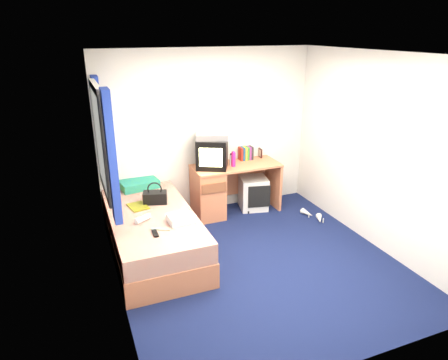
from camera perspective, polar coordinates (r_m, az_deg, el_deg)
name	(u,v)px	position (r m, az deg, el deg)	size (l,w,h in m)	color
ground	(257,262)	(4.92, 4.69, -11.60)	(3.40, 3.40, 0.00)	#0C1438
room_shell	(261,146)	(4.32, 5.26, 4.88)	(3.40, 3.40, 3.40)	white
bed	(153,233)	(5.04, -10.13, -7.49)	(1.01, 2.00, 0.54)	#CD7C55
pillow	(139,184)	(5.70, -12.03, -0.59)	(0.51, 0.32, 0.11)	#166993
desk	(218,189)	(5.93, -0.79, -1.23)	(1.30, 0.55, 0.75)	#CD7C55
storage_cube	(253,193)	(6.19, 4.19, -1.85)	(0.40, 0.40, 0.50)	silver
crt_tv	(212,153)	(5.71, -1.69, 3.82)	(0.56, 0.54, 0.43)	black
vcr	(212,136)	(5.65, -1.71, 6.31)	(0.44, 0.32, 0.08)	#BCBCBF
book_row	(246,153)	(6.11, 3.14, 3.84)	(0.20, 0.13, 0.20)	maroon
picture_frame	(260,153)	(6.25, 5.21, 3.87)	(0.02, 0.12, 0.14)	black
pink_water_bottle	(233,160)	(5.80, 1.35, 2.92)	(0.06, 0.06, 0.20)	#E7207D
aerosol_can	(231,160)	(5.83, 1.01, 2.84)	(0.05, 0.05, 0.17)	silver
handbag	(155,197)	(5.17, -9.82, -2.39)	(0.33, 0.24, 0.28)	black
towel	(180,219)	(4.64, -6.26, -5.51)	(0.27, 0.23, 0.09)	silver
magazine	(138,206)	(5.12, -12.19, -3.71)	(0.21, 0.28, 0.01)	yellow
water_bottle	(143,219)	(4.72, -11.54, -5.44)	(0.07, 0.07, 0.20)	silver
colour_swatch_fan	(161,229)	(4.52, -9.02, -6.90)	(0.22, 0.06, 0.01)	gold
remote_control	(155,233)	(4.43, -9.80, -7.52)	(0.05, 0.16, 0.02)	black
window_assembly	(104,142)	(4.77, -16.83, 5.18)	(0.11, 1.42, 1.40)	silver
white_heels	(313,216)	(6.06, 12.66, -5.06)	(0.21, 0.47, 0.09)	silver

